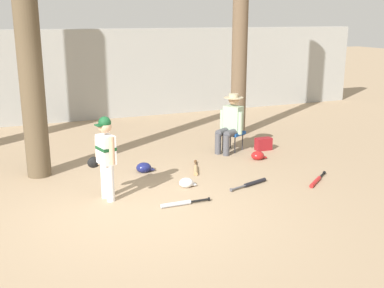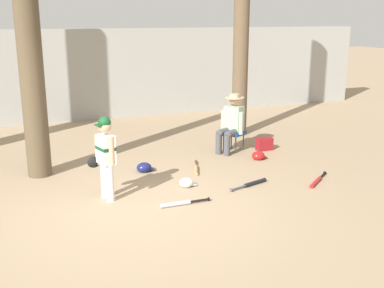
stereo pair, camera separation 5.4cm
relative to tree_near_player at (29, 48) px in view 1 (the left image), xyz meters
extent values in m
plane|color=#9E8466|center=(1.18, -2.29, -2.23)|extent=(60.00, 60.00, 0.00)
cube|color=#9E9E99|center=(1.18, 4.48, -1.02)|extent=(18.00, 0.36, 2.41)
cylinder|color=brown|center=(0.00, 0.00, 0.22)|extent=(0.41, 0.41, 4.89)
cone|color=brown|center=(0.00, 0.00, -2.23)|extent=(0.57, 0.57, 0.25)
cylinder|color=brown|center=(4.67, 1.39, 0.56)|extent=(0.36, 0.36, 5.58)
cone|color=brown|center=(4.67, 1.39, -2.23)|extent=(0.48, 0.48, 0.21)
cylinder|color=white|center=(0.90, -1.68, -1.94)|extent=(0.12, 0.12, 0.58)
cylinder|color=white|center=(0.85, -1.51, -1.94)|extent=(0.12, 0.12, 0.58)
cube|color=white|center=(0.87, -1.60, -1.43)|extent=(0.27, 0.34, 0.44)
cube|color=#144723|center=(0.87, -1.60, -1.40)|extent=(0.28, 0.35, 0.05)
sphere|color=tan|center=(0.87, -1.60, -1.08)|extent=(0.20, 0.20, 0.20)
sphere|color=#144723|center=(0.87, -1.60, -1.02)|extent=(0.19, 0.19, 0.19)
cube|color=#144723|center=(0.79, -1.62, -1.04)|extent=(0.13, 0.16, 0.02)
cylinder|color=tan|center=(0.91, -1.84, -1.39)|extent=(0.10, 0.10, 0.42)
cylinder|color=tan|center=(0.79, -1.40, -1.51)|extent=(0.10, 0.10, 0.40)
ellipsoid|color=black|center=(0.72, -1.40, -1.67)|extent=(0.24, 0.17, 0.18)
cube|color=#194C9E|center=(3.91, 0.15, -1.85)|extent=(0.55, 0.55, 0.06)
cylinder|color=#333338|center=(3.86, -0.06, -2.04)|extent=(0.02, 0.02, 0.38)
cylinder|color=#333338|center=(3.70, 0.20, -2.04)|extent=(0.02, 0.02, 0.38)
cylinder|color=#333338|center=(4.12, 0.10, -2.04)|extent=(0.02, 0.02, 0.38)
cylinder|color=#333338|center=(3.96, 0.35, -2.04)|extent=(0.02, 0.02, 0.38)
cylinder|color=#47474C|center=(3.62, -0.14, -2.01)|extent=(0.13, 0.13, 0.43)
cylinder|color=#47474C|center=(3.52, 0.03, -2.01)|extent=(0.13, 0.13, 0.43)
cylinder|color=#47474C|center=(3.79, -0.04, -1.80)|extent=(0.42, 0.33, 0.15)
cylinder|color=#47474C|center=(3.69, 0.13, -1.80)|extent=(0.42, 0.33, 0.15)
cube|color=#99B293|center=(3.91, 0.15, -1.54)|extent=(0.39, 0.43, 0.52)
cylinder|color=#99B293|center=(3.95, -0.08, -1.60)|extent=(0.12, 0.12, 0.46)
cylinder|color=#99B293|center=(3.73, 0.30, -1.60)|extent=(0.12, 0.12, 0.46)
sphere|color=tan|center=(3.91, 0.15, -1.14)|extent=(0.22, 0.22, 0.22)
cylinder|color=tan|center=(3.91, 0.15, -1.10)|extent=(0.40, 0.40, 0.02)
cylinder|color=tan|center=(3.91, 0.15, -1.07)|extent=(0.20, 0.20, 0.09)
cube|color=maroon|center=(4.53, -0.07, -2.10)|extent=(0.34, 0.18, 0.26)
cylinder|color=red|center=(4.26, -2.23, -2.19)|extent=(0.43, 0.35, 0.07)
cylinder|color=black|center=(4.58, -1.98, -2.19)|extent=(0.28, 0.23, 0.03)
cylinder|color=black|center=(4.71, -1.88, -2.19)|extent=(0.05, 0.05, 0.06)
cylinder|color=tan|center=(2.64, -0.88, -2.19)|extent=(0.23, 0.45, 0.07)
cylinder|color=brown|center=(2.79, -0.52, -2.19)|extent=(0.14, 0.29, 0.03)
cylinder|color=brown|center=(2.84, -0.38, -2.19)|extent=(0.06, 0.04, 0.06)
cylinder|color=black|center=(3.31, -1.87, -2.19)|extent=(0.48, 0.20, 0.07)
cylinder|color=#4C4C51|center=(2.93, -1.98, -2.19)|extent=(0.31, 0.12, 0.03)
cylinder|color=#4C4C51|center=(2.78, -2.03, -2.19)|extent=(0.03, 0.06, 0.06)
cylinder|color=#B7BCC6|center=(1.74, -2.25, -2.19)|extent=(0.46, 0.07, 0.07)
cylinder|color=black|center=(2.13, -2.25, -2.19)|extent=(0.31, 0.03, 0.03)
cylinder|color=black|center=(2.29, -2.25, -2.19)|extent=(0.02, 0.06, 0.06)
ellipsoid|color=navy|center=(1.77, -0.52, -2.15)|extent=(0.27, 0.25, 0.19)
cube|color=navy|center=(1.90, -0.52, -2.19)|extent=(0.11, 0.14, 0.02)
ellipsoid|color=silver|center=(2.19, -1.54, -2.16)|extent=(0.24, 0.22, 0.16)
cube|color=silver|center=(2.30, -1.54, -2.19)|extent=(0.10, 0.12, 0.02)
ellipsoid|color=#A81919|center=(4.07, -0.62, -2.15)|extent=(0.26, 0.24, 0.18)
cube|color=#A81919|center=(4.20, -0.62, -2.19)|extent=(0.11, 0.13, 0.02)
camera|label=1|loc=(-0.53, -8.43, 0.51)|focal=44.40mm
camera|label=2|loc=(-0.48, -8.45, 0.51)|focal=44.40mm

